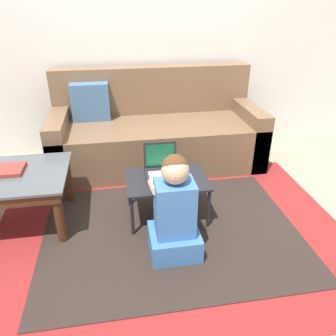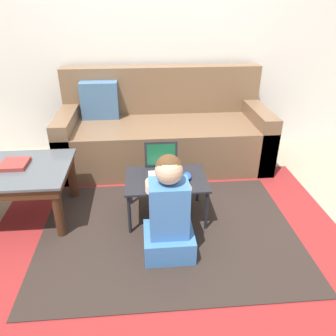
% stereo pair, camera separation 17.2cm
% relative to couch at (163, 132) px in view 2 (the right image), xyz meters
% --- Properties ---
extents(ground_plane, '(16.00, 16.00, 0.00)m').
position_rel_couch_xyz_m(ground_plane, '(-0.01, -1.08, -0.31)').
color(ground_plane, gray).
extents(wall_back, '(9.00, 0.06, 2.50)m').
position_rel_couch_xyz_m(wall_back, '(-0.01, 0.45, 0.94)').
color(wall_back, silver).
rests_on(wall_back, ground_plane).
extents(area_rug, '(2.53, 1.88, 0.01)m').
position_rel_couch_xyz_m(area_rug, '(-0.05, -1.20, -0.30)').
color(area_rug, maroon).
rests_on(area_rug, ground_plane).
extents(couch, '(2.01, 0.86, 0.91)m').
position_rel_couch_xyz_m(couch, '(0.00, 0.00, 0.00)').
color(couch, brown).
rests_on(couch, ground_plane).
extents(laptop_desk, '(0.60, 0.42, 0.34)m').
position_rel_couch_xyz_m(laptop_desk, '(-0.05, -1.00, -0.00)').
color(laptop_desk, black).
rests_on(laptop_desk, ground_plane).
extents(laptop, '(0.25, 0.22, 0.23)m').
position_rel_couch_xyz_m(laptop, '(-0.07, -0.93, 0.07)').
color(laptop, '#232328').
rests_on(laptop, laptop_desk).
extents(computer_mouse, '(0.06, 0.10, 0.04)m').
position_rel_couch_xyz_m(computer_mouse, '(0.11, -1.01, 0.05)').
color(computer_mouse, '#234CB2').
rests_on(computer_mouse, laptop_desk).
extents(person_seated, '(0.32, 0.40, 0.72)m').
position_rel_couch_xyz_m(person_seated, '(-0.06, -1.40, 0.00)').
color(person_seated, '#3D70B2').
rests_on(person_seated, ground_plane).
extents(book_on_table, '(0.19, 0.20, 0.03)m').
position_rel_couch_xyz_m(book_on_table, '(-1.15, -0.86, 0.13)').
color(book_on_table, '#99332D').
rests_on(book_on_table, coffee_table).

